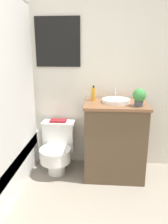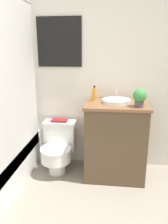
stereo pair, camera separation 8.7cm
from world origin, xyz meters
name	(u,v)px [view 1 (the left image)]	position (x,y,z in m)	size (l,w,h in m)	color
wall_back	(62,67)	(0.00, 2.12, 1.26)	(3.03, 0.07, 2.50)	silver
toilet	(57,147)	(-0.03, 1.83, 0.31)	(0.40, 0.51, 0.60)	white
vanity	(114,139)	(0.66, 1.80, 0.45)	(0.70, 0.54, 0.89)	brown
sink	(116,101)	(0.66, 1.83, 0.91)	(0.32, 0.35, 0.13)	white
soap_bottle	(93,94)	(0.40, 1.91, 0.97)	(0.06, 0.06, 0.17)	gold
potted_plant	(139,96)	(0.89, 1.67, 0.99)	(0.14, 0.14, 0.19)	#4C4C51
book_on_tank	(58,121)	(-0.03, 1.95, 0.61)	(0.20, 0.12, 0.02)	maroon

